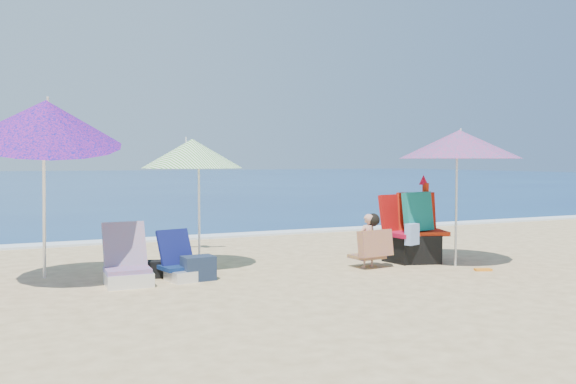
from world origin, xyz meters
name	(u,v)px	position (x,y,z in m)	size (l,w,h in m)	color
ground	(344,285)	(0.00, 0.00, 0.00)	(120.00, 120.00, 0.00)	#D8BC84
sea	(65,180)	(0.00, 45.00, -0.05)	(120.00, 80.00, 0.12)	navy
foam	(217,236)	(0.00, 5.10, 0.02)	(120.00, 0.50, 0.04)	white
umbrella_turquoise	(459,144)	(2.21, 0.55, 1.76)	(2.24, 2.24, 2.00)	silver
umbrella_striped	(192,154)	(-1.42, 1.73, 1.62)	(1.73, 1.73, 1.85)	white
umbrella_blue	(46,122)	(-3.31, 1.32, 1.99)	(1.79, 1.86, 2.42)	white
furled_umbrella	(425,214)	(2.00, 1.06, 0.72)	(0.15, 0.16, 1.31)	#AB220C
chair_navy	(182,267)	(-1.73, 1.14, 0.17)	(0.59, 0.69, 0.62)	#0D214C
chair_rainbow	(127,268)	(-2.42, 1.10, 0.20)	(0.55, 0.68, 0.75)	#C4454A
camp_chair_left	(418,241)	(1.86, 1.02, 0.31)	(0.83, 0.75, 1.04)	#B5260C
camp_chair_right	(407,237)	(1.69, 1.07, 0.38)	(0.70, 0.76, 1.06)	#AC0C2A
person_center	(370,242)	(0.92, 0.87, 0.38)	(0.56, 0.49, 0.78)	tan
bag_navy_a	(198,268)	(-1.55, 1.02, 0.15)	(0.42, 0.32, 0.31)	#1C283D
bag_black_a	(158,269)	(-1.98, 1.41, 0.11)	(0.35, 0.29, 0.22)	black
bag_navy_b	(419,247)	(2.22, 1.49, 0.14)	(0.46, 0.41, 0.28)	#1C223E
orange_item	(483,270)	(2.23, 0.04, 0.02)	(0.25, 0.17, 0.03)	orange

